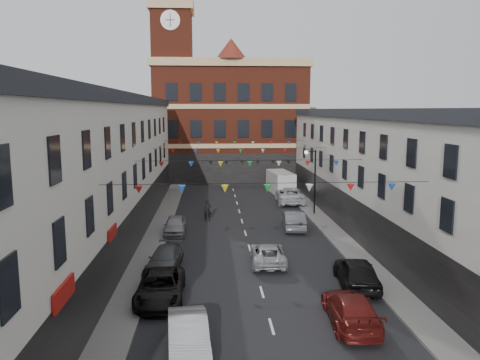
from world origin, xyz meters
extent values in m
plane|color=black|center=(0.00, 0.00, 0.00)|extent=(160.00, 160.00, 0.00)
cube|color=#605E5B|center=(-6.90, 2.00, 0.07)|extent=(1.80, 64.00, 0.15)
cube|color=#605E5B|center=(6.90, 2.00, 0.07)|extent=(1.80, 64.00, 0.15)
cube|color=silver|center=(-11.80, 1.00, 5.00)|extent=(8.00, 56.00, 10.00)
cube|color=black|center=(-11.80, 1.00, 10.35)|extent=(8.40, 56.00, 0.70)
cube|color=black|center=(-7.75, 1.00, 1.60)|extent=(0.12, 56.00, 3.20)
cube|color=silver|center=(11.80, 1.00, 4.50)|extent=(8.00, 56.00, 9.00)
cube|color=black|center=(11.80, 1.00, 9.35)|extent=(8.40, 56.00, 0.70)
cube|color=black|center=(7.75, 1.00, 1.60)|extent=(0.12, 56.00, 3.20)
cube|color=maroon|center=(0.00, 38.00, 7.50)|extent=(20.00, 12.00, 15.00)
cube|color=tan|center=(0.00, 38.00, 15.50)|extent=(20.60, 12.60, 1.00)
cone|color=maroon|center=(0.00, 33.00, 17.20)|extent=(4.00, 4.00, 2.60)
cube|color=maroon|center=(-7.50, 35.00, 12.00)|extent=(5.00, 5.00, 24.00)
cube|color=tan|center=(-7.50, 35.00, 22.50)|extent=(5.60, 5.60, 1.20)
cylinder|color=white|center=(-7.50, 32.45, 20.50)|extent=(2.40, 0.12, 2.40)
cube|color=#284821|center=(-4.00, 62.00, 5.00)|extent=(40.00, 14.00, 10.00)
cylinder|color=black|center=(6.80, 14.00, 3.00)|extent=(0.14, 0.14, 6.00)
cylinder|color=black|center=(6.40, 14.00, 5.90)|extent=(0.90, 0.10, 0.10)
sphere|color=beige|center=(5.95, 14.00, 5.80)|extent=(0.36, 0.36, 0.36)
imported|color=#ACAFB4|center=(-3.60, -10.15, 0.74)|extent=(1.99, 4.62, 1.48)
imported|color=black|center=(-5.27, -4.74, 0.70)|extent=(2.38, 5.09, 1.41)
imported|color=#44494D|center=(-5.50, -0.01, 0.64)|extent=(2.23, 4.59, 1.29)
imported|color=#97989F|center=(-5.50, 8.15, 0.70)|extent=(1.67, 4.11, 1.40)
imported|color=maroon|center=(3.60, -7.98, 0.72)|extent=(2.30, 5.07, 1.44)
imported|color=black|center=(5.25, -3.57, 0.83)|extent=(2.41, 5.02, 1.65)
imported|color=#515559|center=(4.01, 9.05, 0.77)|extent=(2.03, 4.78, 1.53)
imported|color=silver|center=(5.50, 19.66, 0.82)|extent=(3.04, 6.05, 1.64)
imported|color=#A1A5A8|center=(0.89, 0.65, 0.64)|extent=(2.33, 4.68, 1.27)
cube|color=silver|center=(5.41, 25.74, 1.24)|extent=(2.78, 5.80, 2.47)
imported|color=black|center=(-3.00, 12.33, 0.93)|extent=(0.69, 0.46, 1.87)
camera|label=1|loc=(-2.64, -27.60, 9.64)|focal=35.00mm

